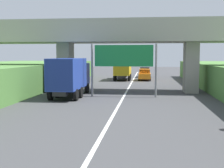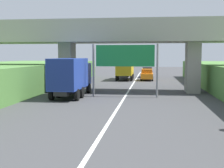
{
  "view_description": "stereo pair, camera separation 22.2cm",
  "coord_description": "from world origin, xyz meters",
  "views": [
    {
      "loc": [
        2.01,
        -1.27,
        3.65
      ],
      "look_at": [
        0.0,
        16.04,
        2.0
      ],
      "focal_mm": 47.6,
      "sensor_mm": 36.0,
      "label": 1
    },
    {
      "loc": [
        2.23,
        -1.25,
        3.65
      ],
      "look_at": [
        0.0,
        16.04,
        2.0
      ],
      "focal_mm": 47.6,
      "sensor_mm": 36.0,
      "label": 2
    }
  ],
  "objects": [
    {
      "name": "lane_centre_stripe",
      "position": [
        0.0,
        23.33,
        0.0
      ],
      "size": [
        0.2,
        86.66,
        0.01
      ],
      "primitive_type": "cube",
      "color": "white",
      "rests_on": "ground"
    },
    {
      "name": "overpass_bridge",
      "position": [
        0.0,
        29.16,
        5.38
      ],
      "size": [
        40.0,
        4.8,
        7.22
      ],
      "color": "#9E998E",
      "rests_on": "ground"
    },
    {
      "name": "overhead_highway_sign",
      "position": [
        0.0,
        25.04,
        3.42
      ],
      "size": [
        5.88,
        0.18,
        4.72
      ],
      "color": "slate",
      "rests_on": "ground"
    },
    {
      "name": "truck_yellow",
      "position": [
        -1.55,
        44.0,
        1.93
      ],
      "size": [
        2.44,
        7.3,
        3.44
      ],
      "color": "black",
      "rests_on": "ground"
    },
    {
      "name": "truck_blue",
      "position": [
        -4.77,
        24.53,
        1.93
      ],
      "size": [
        2.44,
        7.3,
        3.44
      ],
      "color": "black",
      "rests_on": "ground"
    },
    {
      "name": "car_orange",
      "position": [
        1.74,
        43.38,
        0.86
      ],
      "size": [
        1.86,
        4.1,
        1.72
      ],
      "color": "orange",
      "rests_on": "ground"
    },
    {
      "name": "car_black",
      "position": [
        1.73,
        50.14,
        0.86
      ],
      "size": [
        1.86,
        4.1,
        1.72
      ],
      "color": "black",
      "rests_on": "ground"
    }
  ]
}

